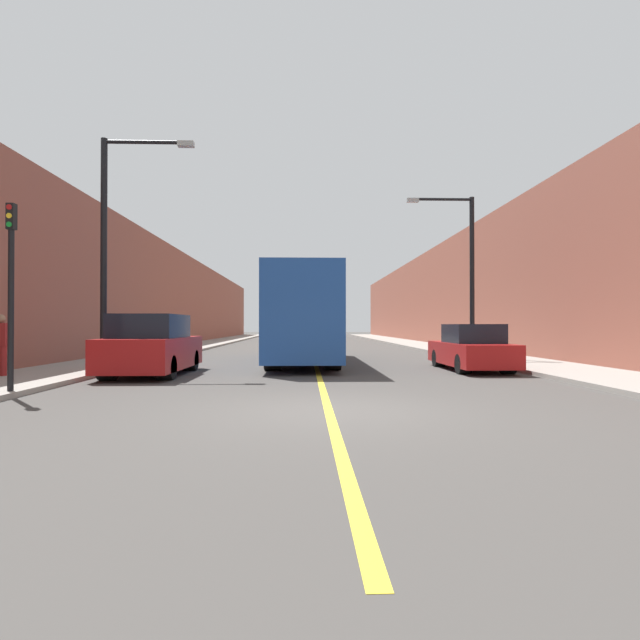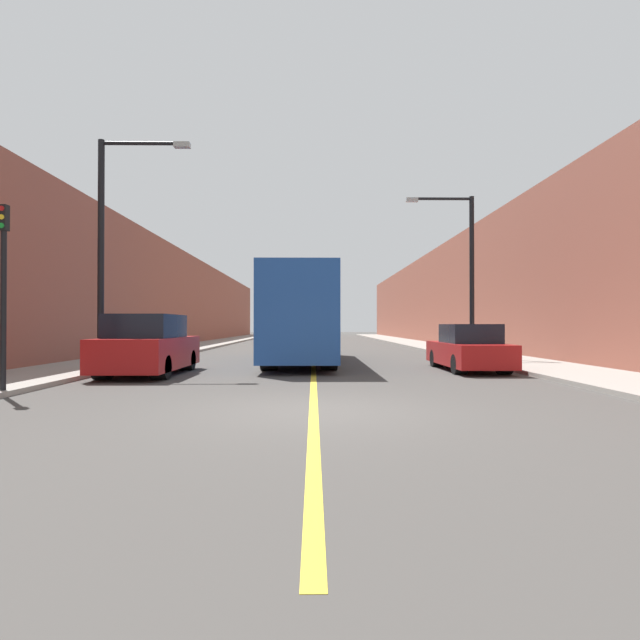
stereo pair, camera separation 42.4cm
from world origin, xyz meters
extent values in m
plane|color=#3F3D3A|center=(0.00, 0.00, 0.00)|extent=(200.00, 200.00, 0.00)
cube|color=gray|center=(-7.95, 30.00, 0.06)|extent=(3.13, 72.00, 0.13)
cube|color=gray|center=(7.95, 30.00, 0.06)|extent=(3.13, 72.00, 0.13)
cube|color=brown|center=(-11.52, 30.00, 3.49)|extent=(4.00, 72.00, 6.98)
cube|color=brown|center=(11.52, 30.00, 3.76)|extent=(4.00, 72.00, 7.51)
cube|color=gold|center=(0.00, 30.00, 0.00)|extent=(0.16, 72.00, 0.01)
cube|color=#1E4793|center=(-0.48, 11.28, 1.90)|extent=(2.55, 10.93, 3.18)
cube|color=black|center=(-0.48, 5.85, 2.46)|extent=(2.17, 0.04, 1.43)
cylinder|color=black|center=(-1.48, 7.89, 0.53)|extent=(0.56, 1.05, 1.05)
cylinder|color=black|center=(0.51, 7.89, 0.53)|extent=(0.56, 1.05, 1.05)
cylinder|color=black|center=(-1.48, 14.67, 0.53)|extent=(0.56, 1.05, 1.05)
cylinder|color=black|center=(0.51, 14.67, 0.53)|extent=(0.56, 1.05, 1.05)
cube|color=maroon|center=(-5.02, 6.45, 0.67)|extent=(2.02, 4.64, 0.93)
cube|color=black|center=(-5.02, 6.22, 1.48)|extent=(1.78, 2.55, 0.70)
cube|color=black|center=(-5.02, 4.16, 0.83)|extent=(1.72, 0.04, 0.42)
cylinder|color=black|center=(-5.81, 5.01, 0.34)|extent=(0.44, 0.68, 0.68)
cylinder|color=black|center=(-4.23, 5.01, 0.34)|extent=(0.44, 0.68, 0.68)
cylinder|color=black|center=(-5.81, 7.89, 0.34)|extent=(0.44, 0.68, 0.68)
cylinder|color=black|center=(-4.23, 7.89, 0.34)|extent=(0.44, 0.68, 0.68)
cube|color=maroon|center=(5.15, 7.78, 0.55)|extent=(1.76, 4.50, 0.73)
cube|color=black|center=(5.15, 7.55, 1.23)|extent=(1.55, 2.02, 0.62)
cube|color=black|center=(5.15, 5.56, 0.68)|extent=(1.50, 0.04, 0.33)
cylinder|color=black|center=(4.46, 6.38, 0.31)|extent=(0.39, 0.62, 0.62)
cylinder|color=black|center=(5.84, 6.38, 0.31)|extent=(0.39, 0.62, 0.62)
cylinder|color=black|center=(4.46, 9.17, 0.31)|extent=(0.39, 0.62, 0.62)
cylinder|color=black|center=(5.84, 9.17, 0.31)|extent=(0.39, 0.62, 0.62)
cylinder|color=black|center=(-6.69, 6.91, 3.73)|extent=(0.20, 0.20, 7.22)
cylinder|color=black|center=(-5.42, 6.91, 7.24)|extent=(2.53, 0.12, 0.12)
cube|color=#999993|center=(-4.15, 6.91, 7.19)|extent=(0.50, 0.24, 0.16)
cylinder|color=black|center=(6.69, 12.13, 3.54)|extent=(0.20, 0.20, 6.82)
cylinder|color=black|center=(5.42, 12.13, 6.85)|extent=(2.53, 0.12, 0.12)
cube|color=#999993|center=(4.15, 12.13, 6.80)|extent=(0.50, 0.24, 0.16)
cylinder|color=black|center=(-6.59, 1.85, 1.82)|extent=(0.12, 0.12, 3.39)
cube|color=black|center=(-6.59, 1.85, 3.79)|extent=(0.16, 0.16, 0.55)
cylinder|color=#B21919|center=(-6.59, 1.76, 3.97)|extent=(0.11, 0.02, 0.11)
cylinder|color=yellow|center=(-6.59, 1.76, 3.79)|extent=(0.11, 0.02, 0.11)
cylinder|color=green|center=(-6.59, 1.76, 3.61)|extent=(0.11, 0.02, 0.11)
cylinder|color=maroon|center=(-8.63, 5.05, 0.53)|extent=(0.17, 0.17, 0.80)
camera|label=1|loc=(-0.42, -8.79, 1.51)|focal=28.00mm
camera|label=2|loc=(0.00, -8.80, 1.51)|focal=28.00mm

